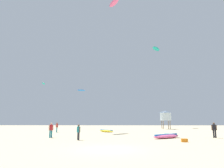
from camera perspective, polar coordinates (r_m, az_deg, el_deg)
ground_plane at (r=15.31m, az=-1.10°, el=-17.97°), size 120.00×120.00×0.00m
person_foreground at (r=21.92m, az=-9.46°, el=-12.97°), size 0.37×0.44×1.61m
person_midground at (r=35.53m, az=-15.32°, el=-11.53°), size 0.37×0.54×1.65m
person_left at (r=27.01m, az=26.93°, el=-11.24°), size 0.58×0.40×1.78m
person_right at (r=25.57m, az=-16.88°, el=-12.05°), size 0.47×0.41×1.75m
kite_grounded_near at (r=35.34m, az=-1.62°, el=-13.13°), size 2.97×3.12×0.41m
kite_grounded_mid at (r=24.59m, az=15.12°, el=-14.07°), size 3.97×3.33×0.50m
lifeguard_tower at (r=47.95m, az=14.89°, el=-8.56°), size 2.30×2.30×4.15m
cooler_box at (r=21.08m, az=19.81°, el=-14.77°), size 0.56×0.36×0.32m
gear_bag at (r=27.80m, az=15.27°, el=-13.71°), size 0.56×0.36×0.32m
kite_aloft_0 at (r=61.35m, az=-18.78°, el=0.14°), size 1.50×2.89×0.44m
kite_aloft_2 at (r=60.26m, az=12.36°, el=9.70°), size 3.29×3.93×0.86m
kite_aloft_3 at (r=50.18m, az=-8.68°, el=-1.75°), size 2.11×1.54×0.41m
kite_aloft_4 at (r=35.85m, az=0.54°, el=21.99°), size 2.11×2.73×0.70m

